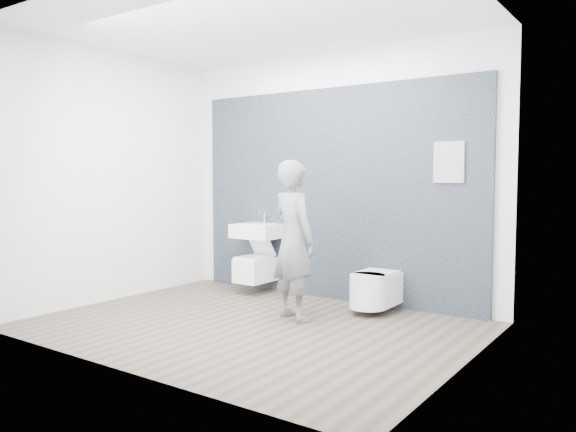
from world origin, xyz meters
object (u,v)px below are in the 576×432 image
Objects in this scene: toilet_rounded at (373,289)px; visitor at (294,240)px; toilet_square at (256,268)px; washbasin at (257,231)px.

visitor is (-0.53, -0.69, 0.54)m from toilet_rounded.
visitor reaches higher than toilet_square.
toilet_rounded is at bearing -2.93° from toilet_square.
toilet_square reaches higher than toilet_rounded.
toilet_square is at bearing -90.00° from washbasin.
toilet_rounded is (1.61, -0.11, -0.51)m from washbasin.
toilet_square is 0.39× the size of visitor.
washbasin is at bearing 90.00° from toilet_square.
toilet_rounded is 1.02m from visitor.
visitor is (1.08, -0.80, 0.03)m from washbasin.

